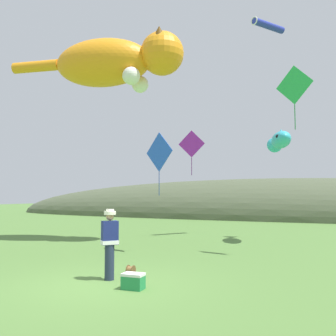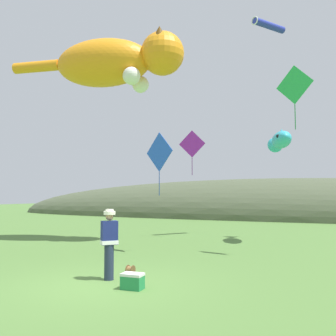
{
  "view_description": "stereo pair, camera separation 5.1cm",
  "coord_description": "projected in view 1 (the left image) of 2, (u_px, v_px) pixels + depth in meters",
  "views": [
    {
      "loc": [
        5.15,
        -7.68,
        2.16
      ],
      "look_at": [
        0.0,
        4.0,
        3.05
      ],
      "focal_mm": 40.0,
      "sensor_mm": 36.0,
      "label": 1
    },
    {
      "loc": [
        5.2,
        -7.66,
        2.16
      ],
      "look_at": [
        0.0,
        4.0,
        3.05
      ],
      "focal_mm": 40.0,
      "sensor_mm": 36.0,
      "label": 2
    }
  ],
  "objects": [
    {
      "name": "kite_diamond_violet",
      "position": [
        192.0,
        144.0,
        18.96
      ],
      "size": [
        1.38,
        0.14,
        2.28
      ],
      "color": "purple"
    },
    {
      "name": "ground_plane",
      "position": [
        101.0,
        285.0,
        8.93
      ],
      "size": [
        120.0,
        120.0,
        0.0
      ],
      "primitive_type": "plane",
      "color": "#517A38"
    },
    {
      "name": "kite_giant_cat",
      "position": [
        115.0,
        62.0,
        17.86
      ],
      "size": [
        8.69,
        3.33,
        2.66
      ],
      "color": "orange"
    },
    {
      "name": "kite_tube_streamer",
      "position": [
        268.0,
        26.0,
        19.5
      ],
      "size": [
        1.51,
        1.99,
        0.44
      ],
      "color": "#2633A5"
    },
    {
      "name": "distant_hill_ridge",
      "position": [
        273.0,
        218.0,
        34.46
      ],
      "size": [
        58.8,
        11.56,
        7.26
      ],
      "color": "#4C563D",
      "rests_on": "ground"
    },
    {
      "name": "picnic_cooler",
      "position": [
        133.0,
        281.0,
        8.5
      ],
      "size": [
        0.51,
        0.35,
        0.36
      ],
      "color": "#268C4C",
      "rests_on": "ground"
    },
    {
      "name": "kite_diamond_green",
      "position": [
        294.0,
        85.0,
        13.29
      ],
      "size": [
        1.32,
        0.54,
        2.31
      ],
      "color": "green"
    },
    {
      "name": "kite_fish_windsock",
      "position": [
        280.0,
        141.0,
        17.32
      ],
      "size": [
        1.57,
        2.93,
        0.87
      ],
      "color": "#33B2CC"
    },
    {
      "name": "kite_diamond_blue",
      "position": [
        159.0,
        152.0,
        14.23
      ],
      "size": [
        1.39,
        0.64,
        2.41
      ],
      "color": "blue"
    },
    {
      "name": "kite_spool",
      "position": [
        131.0,
        270.0,
        9.97
      ],
      "size": [
        0.17,
        0.27,
        0.27
      ],
      "color": "olive",
      "rests_on": "ground"
    },
    {
      "name": "festival_attendant",
      "position": [
        110.0,
        242.0,
        9.49
      ],
      "size": [
        0.48,
        0.49,
        1.77
      ],
      "color": "#232D47",
      "rests_on": "ground"
    }
  ]
}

